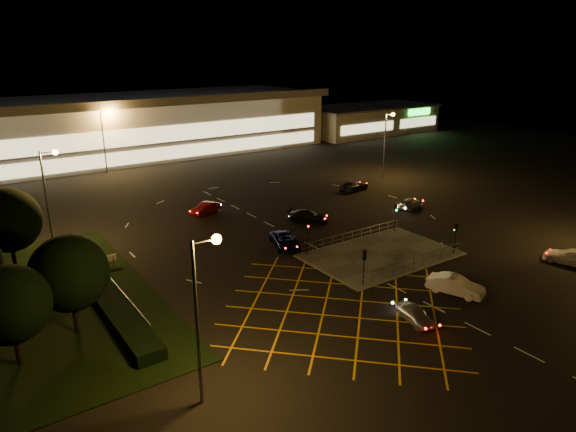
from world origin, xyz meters
TOP-DOWN VIEW (x-y plane):
  - ground at (0.00, 0.00)m, footprint 180.00×180.00m
  - pedestrian_island at (2.00, -2.00)m, footprint 14.00×9.00m
  - grass_verge at (-28.00, 6.00)m, footprint 18.00×30.00m
  - hedge at (-23.00, 6.00)m, footprint 2.00×26.00m
  - supermarket at (0.00, 61.95)m, footprint 72.00×26.50m
  - retail_unit_a at (46.00, 53.97)m, footprint 18.80×14.80m
  - retail_unit_b at (62.00, 53.96)m, footprint 14.80×14.80m
  - streetlight_sw at (-21.56, -12.00)m, footprint 1.78×0.56m
  - streetlight_nw at (-23.56, 18.00)m, footprint 1.78×0.56m
  - streetlight_ne at (24.44, 20.00)m, footprint 1.78×0.56m
  - streetlight_far_left at (-9.56, 48.00)m, footprint 1.78×0.56m
  - streetlight_far_right at (30.44, 50.00)m, footprint 1.78×0.56m
  - signal_sw at (-4.00, -5.99)m, footprint 0.28×0.30m
  - signal_se at (8.00, -5.99)m, footprint 0.28×0.30m
  - signal_nw at (-4.00, 1.99)m, footprint 0.28×0.30m
  - signal_ne at (8.00, 1.99)m, footprint 0.28×0.30m
  - tree_a at (-30.00, -2.00)m, footprint 5.04×5.04m
  - tree_c at (-28.00, 14.00)m, footprint 5.76×5.76m
  - tree_e at (-26.00, 0.00)m, footprint 5.40×5.40m
  - car_near_silver at (-4.98, -12.69)m, footprint 2.21×3.83m
  - car_queue_white at (1.21, -11.45)m, footprint 3.14×4.88m
  - car_left_blue at (-4.41, 5.22)m, footprint 3.65×5.37m
  - car_far_dkgrey at (2.27, 10.22)m, footprint 4.52×4.71m
  - car_right_silver at (15.92, 7.00)m, footprint 4.38×2.39m
  - car_circ_red at (-6.17, 19.91)m, footprint 4.23×2.75m
  - car_east_grey at (15.93, 17.54)m, footprint 5.06×2.99m
  - car_approach_white at (15.21, -13.78)m, footprint 3.19×5.37m

SIDE VIEW (x-z plane):
  - ground at x=0.00m, z-range 0.00..0.00m
  - grass_verge at x=-28.00m, z-range 0.00..0.08m
  - pedestrian_island at x=2.00m, z-range 0.00..0.12m
  - hedge at x=-23.00m, z-range 0.00..1.00m
  - car_near_silver at x=-4.98m, z-range 0.00..1.22m
  - car_circ_red at x=-6.17m, z-range 0.00..1.32m
  - car_east_grey at x=15.93m, z-range 0.00..1.32m
  - car_far_dkgrey at x=2.27m, z-range 0.00..1.35m
  - car_left_blue at x=-4.41m, z-range 0.00..1.36m
  - car_right_silver at x=15.92m, z-range 0.00..1.41m
  - car_approach_white at x=15.21m, z-range 0.00..1.46m
  - car_queue_white at x=1.21m, z-range 0.00..1.52m
  - signal_sw at x=-4.00m, z-range 0.79..3.94m
  - signal_se at x=8.00m, z-range 0.79..3.94m
  - signal_nw at x=-4.00m, z-range 0.79..3.94m
  - signal_ne at x=8.00m, z-range 0.79..3.94m
  - retail_unit_a at x=46.00m, z-range 0.04..6.39m
  - retail_unit_b at x=62.00m, z-range 0.05..6.40m
  - tree_a at x=-30.00m, z-range 0.90..7.76m
  - tree_e at x=-26.00m, z-range 0.97..8.32m
  - tree_c at x=-28.00m, z-range 1.03..8.87m
  - supermarket at x=0.00m, z-range 0.06..10.56m
  - streetlight_sw at x=-21.56m, z-range 1.55..11.58m
  - streetlight_nw at x=-23.56m, z-range 1.55..11.58m
  - streetlight_ne at x=24.44m, z-range 1.55..11.58m
  - streetlight_far_left at x=-9.56m, z-range 1.55..11.58m
  - streetlight_far_right at x=30.44m, z-range 1.55..11.58m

